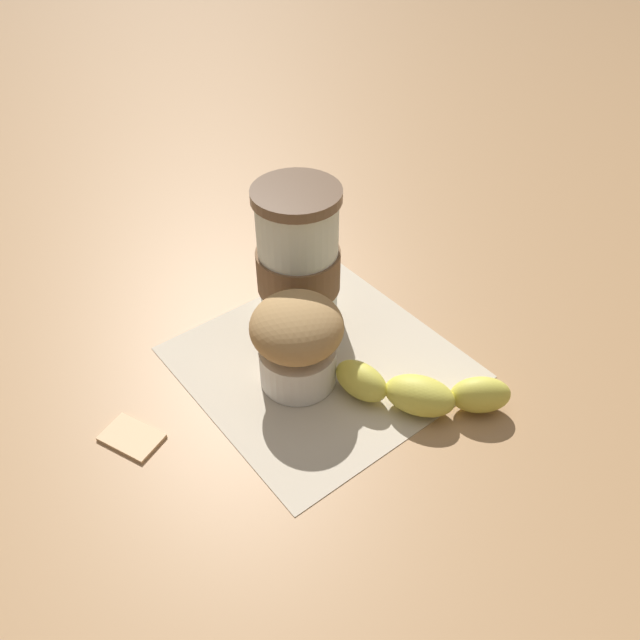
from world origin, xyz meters
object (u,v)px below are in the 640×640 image
(muffin, at_px, (296,340))
(banana, at_px, (420,391))
(sugar_packet, at_px, (131,436))
(coffee_cup, at_px, (298,259))

(muffin, bearing_deg, banana, 25.59)
(muffin, xyz_separation_m, banana, (0.10, 0.05, -0.03))
(muffin, height_order, sugar_packet, muffin)
(muffin, bearing_deg, sugar_packet, -111.15)
(coffee_cup, height_order, banana, coffee_cup)
(banana, xyz_separation_m, sugar_packet, (-0.16, -0.19, -0.02))
(coffee_cup, distance_m, sugar_packet, 0.22)
(muffin, distance_m, sugar_packet, 0.16)
(muffin, height_order, banana, muffin)
(sugar_packet, bearing_deg, muffin, 68.85)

